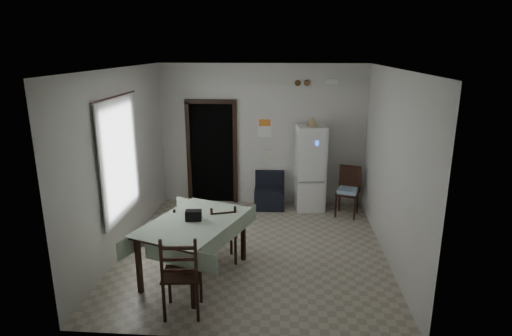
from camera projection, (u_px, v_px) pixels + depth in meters
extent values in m
plane|color=#A49B86|center=(254.00, 249.00, 7.01)|extent=(4.50, 4.50, 0.00)
cube|color=black|center=(214.00, 151.00, 9.17)|extent=(0.90, 0.45, 2.10)
cube|color=black|center=(189.00, 153.00, 8.97)|extent=(0.08, 0.10, 2.18)
cube|color=black|center=(235.00, 154.00, 8.90)|extent=(0.08, 0.10, 2.18)
cube|color=black|center=(211.00, 102.00, 8.63)|extent=(1.06, 0.10, 0.08)
cube|color=silver|center=(113.00, 159.00, 6.55)|extent=(0.10, 1.20, 1.60)
cube|color=silver|center=(120.00, 159.00, 6.54)|extent=(0.02, 1.45, 1.85)
cylinder|color=black|center=(115.00, 96.00, 6.28)|extent=(0.02, 1.60, 0.02)
cube|color=white|center=(265.00, 127.00, 8.72)|extent=(0.28, 0.02, 0.40)
cube|color=orange|center=(265.00, 123.00, 8.68)|extent=(0.24, 0.01, 0.14)
cube|color=beige|center=(269.00, 152.00, 8.85)|extent=(0.08, 0.02, 0.12)
cylinder|color=brown|center=(298.00, 83.00, 8.42)|extent=(0.12, 0.03, 0.12)
cylinder|color=brown|center=(307.00, 83.00, 8.41)|extent=(0.12, 0.03, 0.12)
cube|color=white|center=(331.00, 82.00, 8.34)|extent=(0.25, 0.07, 0.09)
cone|color=tan|center=(312.00, 121.00, 8.28)|extent=(0.22, 0.22, 0.18)
cube|color=black|center=(194.00, 215.00, 6.00)|extent=(0.24, 0.16, 0.15)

